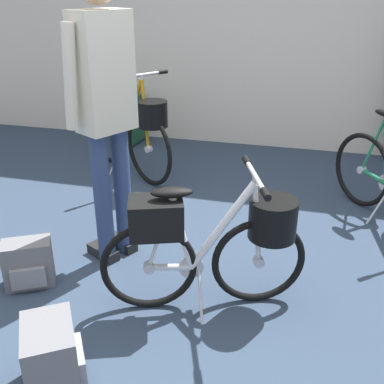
% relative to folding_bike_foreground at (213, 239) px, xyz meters
% --- Properties ---
extents(ground_plane, '(7.64, 7.64, 0.00)m').
position_rel_folding_bike_foreground_xyz_m(ground_plane, '(-0.30, -0.00, -0.43)').
color(ground_plane, '#2D3D51').
extents(back_wall, '(7.64, 0.10, 2.87)m').
position_rel_folding_bike_foreground_xyz_m(back_wall, '(-0.30, 2.94, 1.01)').
color(back_wall, silver).
rests_on(back_wall, ground_plane).
extents(folding_bike_foreground, '(1.08, 0.57, 0.80)m').
position_rel_folding_bike_foreground_xyz_m(folding_bike_foreground, '(0.00, 0.00, 0.00)').
color(folding_bike_foreground, black).
rests_on(folding_bike_foreground, ground_plane).
extents(display_bike_left, '(1.19, 0.89, 1.00)m').
position_rel_folding_bike_foreground_xyz_m(display_bike_left, '(-1.14, 1.70, 0.03)').
color(display_bike_left, black).
rests_on(display_bike_left, ground_plane).
extents(visitor_near_wall, '(0.37, 0.47, 1.81)m').
position_rel_folding_bike_foreground_xyz_m(visitor_near_wall, '(-0.73, 0.34, 0.63)').
color(visitor_near_wall, navy).
rests_on(visitor_near_wall, ground_plane).
extents(rolling_suitcase, '(0.22, 0.38, 0.83)m').
position_rel_folding_bike_foreground_xyz_m(rolling_suitcase, '(-1.52, 2.63, -0.14)').
color(rolling_suitcase, '#19472D').
rests_on(rolling_suitcase, ground_plane).
extents(backpack_on_floor, '(0.33, 0.28, 0.29)m').
position_rel_folding_bike_foreground_xyz_m(backpack_on_floor, '(-1.11, -0.10, -0.28)').
color(backpack_on_floor, slate).
rests_on(backpack_on_floor, ground_plane).
extents(handbag_on_floor, '(0.35, 0.37, 0.35)m').
position_rel_folding_bike_foreground_xyz_m(handbag_on_floor, '(-0.55, -0.77, -0.25)').
color(handbag_on_floor, slate).
rests_on(handbag_on_floor, ground_plane).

